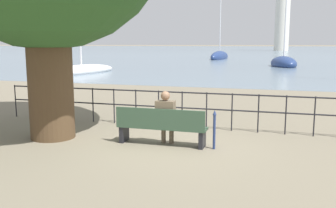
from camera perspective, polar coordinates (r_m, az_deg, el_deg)
The scene contains 10 objects.
ground_plane at distance 9.04m, azimuth -0.92°, elevation -6.16°, with size 1000.00×1000.00×0.00m, color #7A705B.
harbor_water at distance 170.11m, azimuth 16.05°, elevation 8.08°, with size 600.00×300.00×0.01m.
park_bench at distance 8.87m, azimuth -1.06°, elevation -3.49°, with size 2.16×0.45×0.90m.
seated_person_left at distance 8.86m, azimuth -0.35°, elevation -1.76°, with size 0.45×0.35×1.30m.
promenade_railing at distance 10.67m, azimuth 2.17°, elevation 0.03°, with size 11.38×0.04×1.05m.
closed_umbrella at distance 8.59m, azimuth 7.07°, elevation -3.58°, with size 0.09×0.09×0.91m.
sailboat_1 at distance 57.47m, azimuth 7.86°, elevation 7.18°, with size 2.58×7.45×12.42m.
sailboat_2 at distance 31.04m, azimuth -13.05°, elevation 5.13°, with size 3.29×8.14×12.76m.
sailboat_3 at distance 40.84m, azimuth 17.19°, elevation 6.01°, with size 3.64×5.57×12.83m.
harbor_lighthouse at distance 129.02m, azimuth 17.07°, elevation 13.08°, with size 4.59×4.59×25.61m.
Camera 1 is at (2.65, -8.30, 2.40)m, focal length 40.00 mm.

